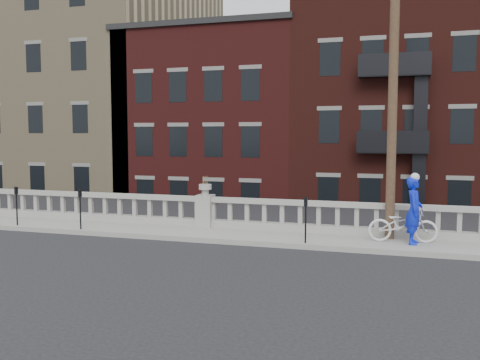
# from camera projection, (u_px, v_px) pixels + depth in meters

# --- Properties ---
(ground) EXTENTS (120.00, 120.00, 0.00)m
(ground) POSITION_uv_depth(u_px,v_px,m) (154.00, 255.00, 14.88)
(ground) COLOR black
(ground) RESTS_ON ground
(sidewalk) EXTENTS (32.00, 2.20, 0.15)m
(sidewalk) POSITION_uv_depth(u_px,v_px,m) (195.00, 233.00, 17.73)
(sidewalk) COLOR gray
(sidewalk) RESTS_ON ground
(balustrade) EXTENTS (28.00, 0.34, 1.03)m
(balustrade) POSITION_uv_depth(u_px,v_px,m) (205.00, 212.00, 18.58)
(balustrade) COLOR gray
(balustrade) RESTS_ON sidewalk
(planter_pedestal) EXTENTS (0.55, 0.55, 1.76)m
(planter_pedestal) POSITION_uv_depth(u_px,v_px,m) (205.00, 207.00, 18.57)
(planter_pedestal) COLOR gray
(planter_pedestal) RESTS_ON sidewalk
(lower_level) EXTENTS (80.00, 44.00, 20.80)m
(lower_level) POSITION_uv_depth(u_px,v_px,m) (314.00, 145.00, 36.40)
(lower_level) COLOR #605E59
(lower_level) RESTS_ON ground
(utility_pole) EXTENTS (1.60, 0.28, 10.00)m
(utility_pole) POSITION_uv_depth(u_px,v_px,m) (393.00, 71.00, 16.01)
(utility_pole) COLOR #422D1E
(utility_pole) RESTS_ON sidewalk
(parking_meter_a) EXTENTS (0.10, 0.09, 1.36)m
(parking_meter_a) POSITION_uv_depth(u_px,v_px,m) (17.00, 201.00, 18.74)
(parking_meter_a) COLOR black
(parking_meter_a) RESTS_ON sidewalk
(parking_meter_b) EXTENTS (0.10, 0.09, 1.36)m
(parking_meter_b) POSITION_uv_depth(u_px,v_px,m) (80.00, 204.00, 17.97)
(parking_meter_b) COLOR black
(parking_meter_b) RESTS_ON sidewalk
(parking_meter_c) EXTENTS (0.10, 0.09, 1.36)m
(parking_meter_c) POSITION_uv_depth(u_px,v_px,m) (306.00, 215.00, 15.70)
(parking_meter_c) COLOR black
(parking_meter_c) RESTS_ON sidewalk
(bicycle) EXTENTS (2.06, 0.91, 1.05)m
(bicycle) POSITION_uv_depth(u_px,v_px,m) (403.00, 225.00, 15.86)
(bicycle) COLOR silver
(bicycle) RESTS_ON sidewalk
(cyclist) EXTENTS (0.53, 0.76, 1.98)m
(cyclist) POSITION_uv_depth(u_px,v_px,m) (414.00, 210.00, 15.54)
(cyclist) COLOR #0E21D3
(cyclist) RESTS_ON sidewalk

